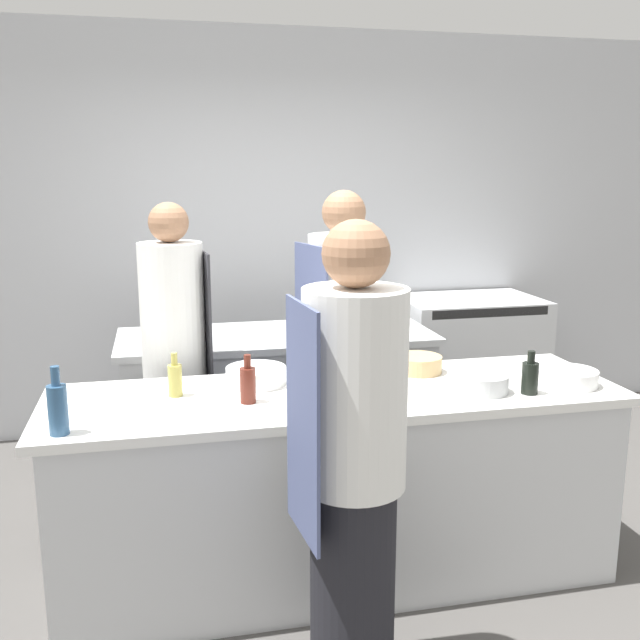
# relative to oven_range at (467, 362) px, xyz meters

# --- Properties ---
(ground_plane) EXTENTS (16.00, 16.00, 0.00)m
(ground_plane) POSITION_rel_oven_range_xyz_m (-1.42, -1.73, -0.47)
(ground_plane) COLOR #4C4947
(wall_back) EXTENTS (8.00, 0.06, 2.80)m
(wall_back) POSITION_rel_oven_range_xyz_m (-1.42, 0.40, 0.93)
(wall_back) COLOR silver
(wall_back) RESTS_ON ground_plane
(prep_counter) EXTENTS (2.54, 0.77, 0.88)m
(prep_counter) POSITION_rel_oven_range_xyz_m (-1.42, -1.73, -0.03)
(prep_counter) COLOR silver
(prep_counter) RESTS_ON ground_plane
(pass_counter) EXTENTS (1.87, 0.74, 0.88)m
(pass_counter) POSITION_rel_oven_range_xyz_m (-1.50, -0.55, -0.03)
(pass_counter) COLOR silver
(pass_counter) RESTS_ON ground_plane
(oven_range) EXTENTS (0.99, 0.69, 0.94)m
(oven_range) POSITION_rel_oven_range_xyz_m (0.00, 0.00, 0.00)
(oven_range) COLOR silver
(oven_range) RESTS_ON ground_plane
(chef_at_prep_near) EXTENTS (0.38, 0.37, 1.69)m
(chef_at_prep_near) POSITION_rel_oven_range_xyz_m (-1.54, -2.45, 0.38)
(chef_at_prep_near) COLOR black
(chef_at_prep_near) RESTS_ON ground_plane
(chef_at_stove) EXTENTS (0.35, 0.33, 1.69)m
(chef_at_stove) POSITION_rel_oven_range_xyz_m (-2.10, -1.07, 0.38)
(chef_at_stove) COLOR black
(chef_at_stove) RESTS_ON ground_plane
(chef_at_pass_far) EXTENTS (0.41, 0.40, 1.75)m
(chef_at_pass_far) POSITION_rel_oven_range_xyz_m (-1.25, -1.17, 0.41)
(chef_at_pass_far) COLOR black
(chef_at_pass_far) RESTS_ON ground_plane
(bottle_olive_oil) EXTENTS (0.07, 0.07, 0.26)m
(bottle_olive_oil) POSITION_rel_oven_range_xyz_m (-2.55, -2.01, 0.52)
(bottle_olive_oil) COLOR #2D5175
(bottle_olive_oil) RESTS_ON prep_counter
(bottle_vinegar) EXTENTS (0.06, 0.06, 0.19)m
(bottle_vinegar) POSITION_rel_oven_range_xyz_m (-2.12, -1.64, 0.49)
(bottle_vinegar) COLOR #B2A84C
(bottle_vinegar) RESTS_ON prep_counter
(bottle_wine) EXTENTS (0.07, 0.07, 0.19)m
(bottle_wine) POSITION_rel_oven_range_xyz_m (-0.61, -1.95, 0.49)
(bottle_wine) COLOR black
(bottle_wine) RESTS_ON prep_counter
(bottle_cooking_oil) EXTENTS (0.06, 0.06, 0.19)m
(bottle_cooking_oil) POSITION_rel_oven_range_xyz_m (-1.44, -1.96, 0.49)
(bottle_cooking_oil) COLOR #19471E
(bottle_cooking_oil) RESTS_ON prep_counter
(bottle_sauce) EXTENTS (0.07, 0.07, 0.21)m
(bottle_sauce) POSITION_rel_oven_range_xyz_m (-1.82, -1.80, 0.50)
(bottle_sauce) COLOR #5B2319
(bottle_sauce) RESTS_ON prep_counter
(bowl_mixing_large) EXTENTS (0.23, 0.23, 0.08)m
(bowl_mixing_large) POSITION_rel_oven_range_xyz_m (-0.96, -1.52, 0.45)
(bowl_mixing_large) COLOR tan
(bowl_mixing_large) RESTS_ON prep_counter
(bowl_prep_small) EXTENTS (0.28, 0.28, 0.08)m
(bowl_prep_small) POSITION_rel_oven_range_xyz_m (-1.75, -1.55, 0.45)
(bowl_prep_small) COLOR white
(bowl_prep_small) RESTS_ON prep_counter
(bowl_ceramic_blue) EXTENTS (0.25, 0.25, 0.07)m
(bowl_ceramic_blue) POSITION_rel_oven_range_xyz_m (-0.37, -1.88, 0.45)
(bowl_ceramic_blue) COLOR white
(bowl_ceramic_blue) RESTS_ON prep_counter
(bowl_wooden_salad) EXTENTS (0.22, 0.22, 0.08)m
(bowl_wooden_salad) POSITION_rel_oven_range_xyz_m (-0.79, -1.89, 0.45)
(bowl_wooden_salad) COLOR #B7BABC
(bowl_wooden_salad) RESTS_ON prep_counter
(stockpot) EXTENTS (0.29, 0.29, 0.16)m
(stockpot) POSITION_rel_oven_range_xyz_m (-2.12, -0.50, 0.49)
(stockpot) COLOR silver
(stockpot) RESTS_ON pass_counter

